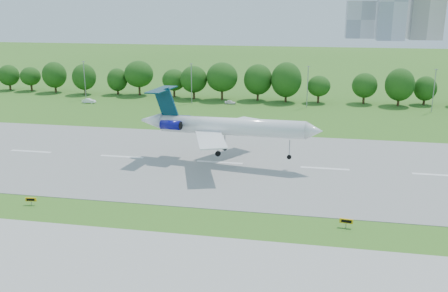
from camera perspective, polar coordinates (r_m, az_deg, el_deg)
ground at (r=73.71m, az=-4.30°, el=-7.80°), size 600.00×600.00×0.00m
runway at (r=96.48m, az=-0.50°, el=-1.90°), size 400.00×45.00×0.08m
taxiway at (r=58.42m, az=-8.98°, el=-14.72°), size 400.00×23.00×0.08m
tree_line at (r=159.81m, az=4.19°, el=7.49°), size 288.40×8.40×10.40m
light_poles at (r=150.29m, az=2.80°, el=7.04°), size 175.90×0.25×12.19m
skyline at (r=463.05m, az=21.70°, el=15.01°), size 127.00×52.00×80.00m
airliner at (r=94.62m, az=-0.24°, el=2.38°), size 36.01×26.06×12.23m
taxi_sign_left at (r=81.94m, az=-21.20°, el=-5.73°), size 1.70×0.41×1.19m
taxi_sign_centre at (r=71.07m, az=13.80°, el=-8.35°), size 1.85×0.41×1.29m
service_vehicle_a at (r=160.23m, az=-15.18°, el=5.00°), size 4.17×1.60×1.36m
service_vehicle_b at (r=153.13m, az=0.72°, el=5.03°), size 3.52×1.76×1.15m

